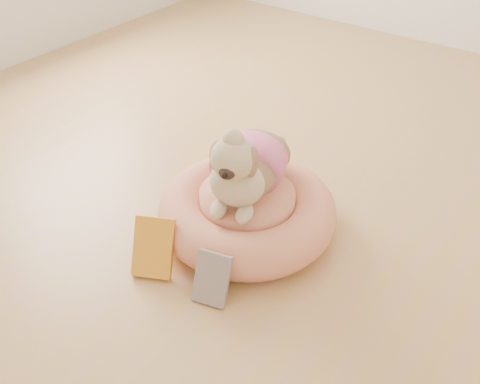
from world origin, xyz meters
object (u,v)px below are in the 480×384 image
Objects in this scene: dog at (245,153)px; book_yellow at (154,247)px; pet_bed at (247,212)px; book_white at (212,279)px.

dog is 2.21× the size of book_yellow.
book_yellow is (-0.15, -0.40, 0.01)m from pet_bed.
dog reaches higher than pet_bed.
dog is at bearing 44.34° from book_yellow.
dog reaches higher than book_yellow.
dog is (-0.01, 0.00, 0.28)m from pet_bed.
book_yellow reaches higher than pet_bed.
pet_bed is 3.78× the size of book_white.
dog is 0.50m from book_white.
book_yellow reaches higher than book_white.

